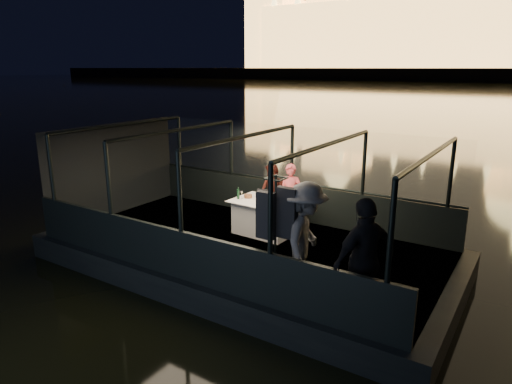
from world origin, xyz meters
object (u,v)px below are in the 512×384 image
Objects in this scene: passenger_dark at (364,265)px; wine_bottle at (238,192)px; chair_port_right at (289,208)px; person_man_maroon at (272,192)px; person_woman_coral at (290,195)px; dining_table_central at (265,217)px; chair_port_left at (261,207)px; passenger_stripe at (305,244)px; coat_stand at (275,241)px.

wine_bottle is at bearing -91.52° from passenger_dark.
chair_port_right is 0.55m from person_man_maroon.
wine_bottle is at bearing -144.22° from person_woman_coral.
wine_bottle is at bearing -138.27° from chair_port_right.
dining_table_central is 3.88m from passenger_dark.
person_man_maroon is at bearing 57.71° from chair_port_left.
person_man_maroon is 4.54m from passenger_dark.
passenger_stripe is at bearing -70.25° from person_woman_coral.
dining_table_central is at bearing 16.26° from wine_bottle.
passenger_dark reaches higher than wine_bottle.
coat_stand is at bearing -72.68° from chair_port_right.
chair_port_left is 4.45m from passenger_dark.
passenger_dark is at bearing -59.55° from person_woman_coral.
passenger_dark reaches higher than chair_port_left.
passenger_dark is at bearing -118.70° from passenger_stripe.
passenger_dark is at bearing -29.56° from wine_bottle.
chair_port_left is 0.58× the size of person_man_maroon.
person_woman_coral is at bearing 73.36° from dining_table_central.
wine_bottle is (-0.60, -0.18, 0.53)m from dining_table_central.
chair_port_right is at bearing 114.90° from coat_stand.
chair_port_left is at bearing 71.06° from wine_bottle.
coat_stand is 3.55m from person_man_maroon.
person_man_maroon is at bearing 108.78° from dining_table_central.
passenger_dark is (3.11, -2.28, 0.47)m from dining_table_central.
chair_port_right reaches higher than dining_table_central.
wine_bottle reaches higher than chair_port_left.
passenger_stripe is 6.91× the size of wine_bottle.
passenger_stripe is 1.12m from passenger_dark.
coat_stand is at bearing -62.68° from passenger_dark.
chair_port_right is at bearing 75.37° from dining_table_central.
coat_stand is 7.31× the size of wine_bottle.
chair_port_right is 0.49× the size of coat_stand.
chair_port_left is 0.65m from chair_port_right.
passenger_stripe is at bearing -45.05° from dining_table_central.
dining_table_central is 0.97× the size of person_woman_coral.
chair_port_left is 0.81m from wine_bottle.
coat_stand is 0.49m from passenger_stripe.
chair_port_right is (0.20, 0.75, 0.06)m from dining_table_central.
person_man_maroon is (0.13, 0.31, 0.30)m from chair_port_left.
chair_port_right is 0.30m from person_woman_coral.
person_woman_coral is 4.19m from passenger_dark.
coat_stand is at bearing -78.68° from person_woman_coral.
passenger_dark is at bearing -28.37° from person_man_maroon.
passenger_stripe is at bearing -35.20° from wine_bottle.
chair_port_right is at bearing -164.04° from person_woman_coral.
wine_bottle is at bearing -163.74° from dining_table_central.
passenger_stripe reaches higher than dining_table_central.
person_woman_coral reaches higher than dining_table_central.
wine_bottle is (-0.83, -0.94, 0.17)m from person_woman_coral.
chair_port_left is at bearing -99.95° from passenger_dark.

